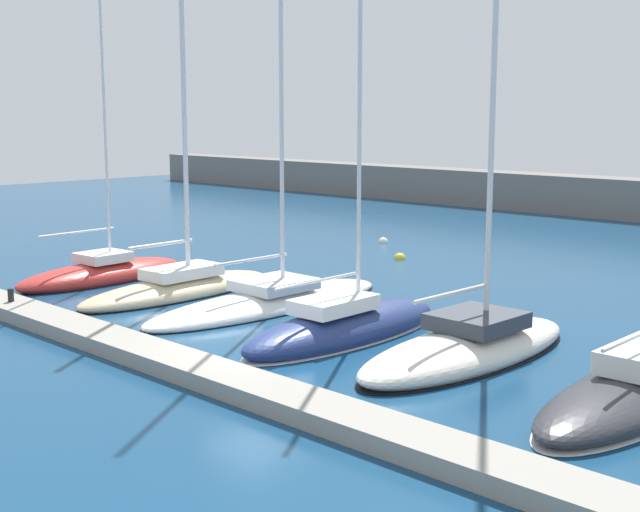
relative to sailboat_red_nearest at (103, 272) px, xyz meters
The scene contains 10 objects.
ground_plane 13.40m from the sailboat_red_nearest, 14.12° to the right, with size 120.00×120.00×0.00m, color navy.
dock_pier 14.05m from the sailboat_red_nearest, 22.39° to the right, with size 33.81×1.42×0.44m, color gray.
sailboat_red_nearest is the anchor object (origin of this frame).
sailboat_sand_second 4.47m from the sailboat_red_nearest, ahead, with size 2.90×8.79×14.44m.
sailboat_white_third 8.49m from the sailboat_red_nearest, 10.14° to the left, with size 2.89×10.59×19.67m.
sailboat_navy_fourth 13.10m from the sailboat_red_nearest, ahead, with size 2.63×8.22×13.79m.
sailboat_ivory_fifth 17.10m from the sailboat_red_nearest, ahead, with size 2.96×8.70×17.29m.
mooring_buoy_white 15.89m from the sailboat_red_nearest, 84.73° to the left, with size 0.52×0.52×0.52m, color white.
mooring_buoy_yellow 13.53m from the sailboat_red_nearest, 66.83° to the left, with size 0.56×0.56×0.56m, color yellow.
dock_bollard 6.14m from the sailboat_red_nearest, 60.77° to the right, with size 0.20×0.20×0.44m, color black.
Camera 1 is at (17.27, -15.10, 6.73)m, focal length 48.50 mm.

